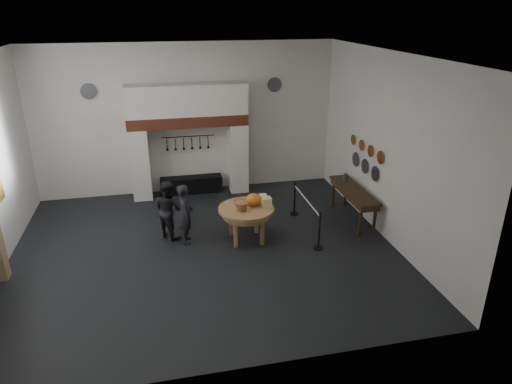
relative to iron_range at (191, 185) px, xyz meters
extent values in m
cube|color=black|center=(0.00, -3.72, -0.25)|extent=(9.00, 8.00, 0.02)
cube|color=silver|center=(0.00, -3.72, 4.25)|extent=(9.00, 8.00, 0.02)
cube|color=silver|center=(0.00, 0.28, 2.00)|extent=(9.00, 0.02, 4.50)
cube|color=silver|center=(0.00, -7.72, 2.00)|extent=(9.00, 0.02, 4.50)
cube|color=silver|center=(4.50, -3.72, 2.00)|extent=(0.02, 8.00, 4.50)
cube|color=silver|center=(-1.48, -0.07, 0.82)|extent=(0.55, 0.70, 2.15)
cube|color=silver|center=(1.48, -0.07, 0.82)|extent=(0.55, 0.70, 2.15)
cube|color=#9E442B|center=(0.00, -0.07, 2.06)|extent=(3.50, 0.72, 0.32)
cube|color=silver|center=(0.00, -0.07, 2.67)|extent=(3.50, 0.70, 0.90)
cube|color=black|center=(0.00, 0.00, 0.00)|extent=(1.90, 0.45, 0.50)
cylinder|color=black|center=(0.00, 0.20, 1.50)|extent=(1.60, 0.02, 0.02)
cube|color=gold|center=(-4.45, -2.92, 1.35)|extent=(0.05, 0.34, 0.44)
cylinder|color=#A98450|center=(1.07, -3.43, 0.59)|extent=(1.59, 1.59, 0.07)
ellipsoid|color=orange|center=(1.27, -3.33, 0.78)|extent=(0.36, 0.36, 0.31)
cube|color=#E4E388|center=(1.57, -3.48, 0.74)|extent=(0.22, 0.22, 0.24)
cube|color=#FDF897|center=(1.55, -3.18, 0.72)|extent=(0.18, 0.18, 0.20)
cone|color=#A36A3B|center=(0.92, -3.58, 0.73)|extent=(0.37, 0.37, 0.22)
ellipsoid|color=#A8603B|center=(0.97, -3.08, 0.69)|extent=(0.31, 0.18, 0.13)
imported|color=black|center=(-0.40, -3.24, 0.51)|extent=(0.37, 0.56, 1.52)
imported|color=black|center=(-0.80, -2.84, 0.50)|extent=(0.90, 0.92, 1.50)
cube|color=#3C2715|center=(4.10, -2.93, 0.62)|extent=(0.55, 2.20, 0.06)
cylinder|color=#494A4E|center=(4.10, -2.33, 0.76)|extent=(0.12, 0.12, 0.22)
cylinder|color=#C6662D|center=(4.46, -3.52, 1.70)|extent=(0.03, 0.34, 0.34)
cylinder|color=#C6662D|center=(4.46, -2.97, 1.70)|extent=(0.03, 0.32, 0.32)
cylinder|color=#C6662D|center=(4.46, -2.42, 1.70)|extent=(0.03, 0.30, 0.30)
cylinder|color=#C6662D|center=(4.46, -1.87, 1.70)|extent=(0.03, 0.28, 0.28)
cylinder|color=#4C4C51|center=(4.46, -3.32, 1.20)|extent=(0.03, 0.40, 0.40)
cylinder|color=#4C4C51|center=(4.46, -2.72, 1.20)|extent=(0.03, 0.40, 0.40)
cylinder|color=#4C4C51|center=(4.46, -2.12, 1.20)|extent=(0.03, 0.40, 0.40)
cylinder|color=#4C4C51|center=(-2.70, 0.24, 2.95)|extent=(0.44, 0.03, 0.44)
cylinder|color=#4C4C51|center=(2.70, 0.24, 2.95)|extent=(0.44, 0.03, 0.44)
cylinder|color=black|center=(2.67, -4.26, 0.20)|extent=(0.05, 0.05, 0.90)
cylinder|color=black|center=(2.67, -2.26, 0.20)|extent=(0.05, 0.05, 0.90)
cylinder|color=silver|center=(2.67, -3.26, 0.60)|extent=(0.04, 2.00, 0.04)
camera|label=1|loc=(-0.89, -13.37, 5.21)|focal=32.00mm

